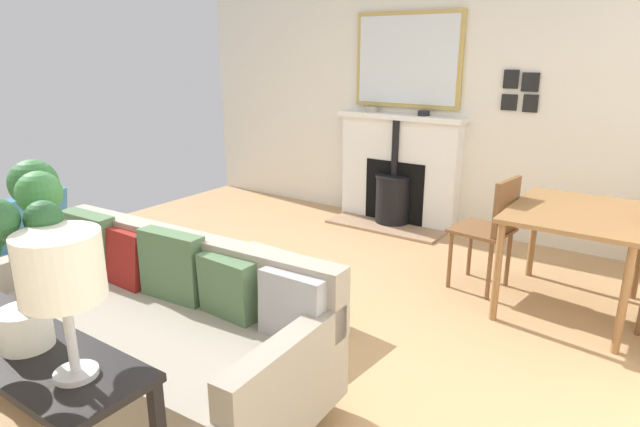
{
  "coord_description": "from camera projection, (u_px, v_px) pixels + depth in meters",
  "views": [
    {
      "loc": [
        2.42,
        2.41,
        1.76
      ],
      "look_at": [
        -0.63,
        0.29,
        0.63
      ],
      "focal_mm": 30.28,
      "sensor_mm": 36.0,
      "label": 1
    }
  ],
  "objects": [
    {
      "name": "fireplace",
      "position": [
        397.0,
        177.0,
        5.6
      ],
      "size": [
        0.58,
        1.36,
        1.14
      ],
      "color": "#9E7A5B",
      "rests_on": "ground"
    },
    {
      "name": "dining_table",
      "position": [
        577.0,
        224.0,
        3.65
      ],
      "size": [
        1.02,
        0.84,
        0.73
      ],
      "color": "olive",
      "rests_on": "ground"
    },
    {
      "name": "ottoman",
      "position": [
        260.0,
        288.0,
        3.58
      ],
      "size": [
        0.7,
        0.82,
        0.4
      ],
      "color": "#B2B2B7",
      "rests_on": "ground"
    },
    {
      "name": "sofa",
      "position": [
        150.0,
        326.0,
        2.88
      ],
      "size": [
        0.97,
        2.05,
        0.81
      ],
      "color": "#B2B2B7",
      "rests_on": "ground"
    },
    {
      "name": "ground_plane",
      "position": [
        234.0,
        316.0,
        3.73
      ],
      "size": [
        5.44,
        5.32,
        0.01
      ],
      "primitive_type": "cube",
      "color": "tan"
    },
    {
      "name": "mantel_bowl_far",
      "position": [
        424.0,
        113.0,
        5.27
      ],
      "size": [
        0.12,
        0.12,
        0.05
      ],
      "color": "black",
      "rests_on": "fireplace"
    },
    {
      "name": "mirror_over_mantel",
      "position": [
        407.0,
        60.0,
        5.34
      ],
      "size": [
        0.04,
        1.14,
        0.92
      ],
      "color": "tan"
    },
    {
      "name": "armchair_accent",
      "position": [
        16.0,
        236.0,
        3.95
      ],
      "size": [
        0.76,
        0.69,
        0.79
      ],
      "color": "#4C3321",
      "rests_on": "ground"
    },
    {
      "name": "mantel_bowl_near",
      "position": [
        371.0,
        109.0,
        5.6
      ],
      "size": [
        0.13,
        0.13,
        0.06
      ],
      "color": "#9E9384",
      "rests_on": "fireplace"
    },
    {
      "name": "dining_chair_near_fireplace",
      "position": [
        493.0,
        224.0,
        3.98
      ],
      "size": [
        0.45,
        0.45,
        0.88
      ],
      "color": "brown",
      "rests_on": "ground"
    },
    {
      "name": "photo_gallery_row",
      "position": [
        521.0,
        91.0,
        4.81
      ],
      "size": [
        0.02,
        0.32,
        0.36
      ],
      "color": "black"
    },
    {
      "name": "potted_plant",
      "position": [
        15.0,
        236.0,
        1.84
      ],
      "size": [
        0.47,
        0.48,
        0.64
      ],
      "color": "silver",
      "rests_on": "console_table"
    },
    {
      "name": "table_lamp_far_end",
      "position": [
        61.0,
        271.0,
        1.65
      ],
      "size": [
        0.26,
        0.26,
        0.49
      ],
      "color": "#B2B2B7",
      "rests_on": "console_table"
    },
    {
      "name": "wall_left",
      "position": [
        415.0,
        83.0,
        5.45
      ],
      "size": [
        0.12,
        5.32,
        2.87
      ],
      "primitive_type": "cube",
      "color": "silver",
      "rests_on": "ground"
    }
  ]
}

